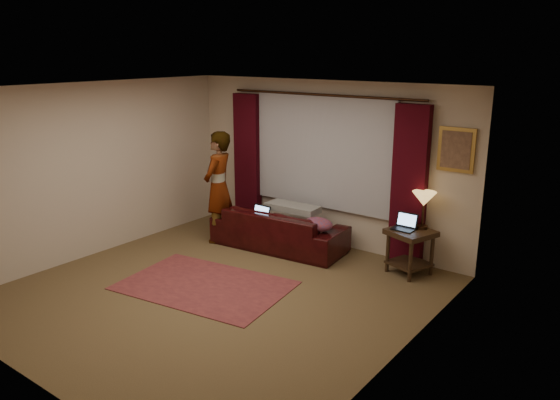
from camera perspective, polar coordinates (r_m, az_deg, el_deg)
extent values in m
cube|color=brown|center=(7.22, -6.47, -9.63)|extent=(5.00, 5.00, 0.01)
cube|color=silver|center=(6.56, -7.16, 11.46)|extent=(5.00, 5.00, 0.02)
cube|color=beige|center=(8.70, 4.64, 3.83)|extent=(5.00, 0.02, 2.60)
cube|color=beige|center=(5.35, -25.65, -5.17)|extent=(5.00, 0.02, 2.60)
cube|color=beige|center=(8.65, -18.90, 2.98)|extent=(0.02, 5.00, 2.60)
cube|color=beige|center=(5.42, 12.77, -3.70)|extent=(0.02, 5.00, 2.60)
cube|color=#A6A7AE|center=(8.61, 4.45, 5.07)|extent=(2.50, 0.05, 1.80)
cube|color=#36050D|center=(9.51, -3.40, 4.12)|extent=(0.50, 0.14, 2.30)
cube|color=#36050D|center=(7.94, 13.35, 1.46)|extent=(0.50, 0.14, 2.30)
cylinder|color=black|center=(8.45, 4.39, 10.90)|extent=(0.04, 0.04, 3.40)
cube|color=#B2883C|center=(7.69, 17.95, 5.02)|extent=(0.50, 0.04, 0.60)
imported|color=black|center=(8.58, -0.11, -2.29)|extent=(2.21, 1.12, 0.86)
cube|color=gray|center=(8.55, 1.36, 0.71)|extent=(0.88, 0.39, 0.10)
ellipsoid|color=brown|center=(8.13, 4.00, -2.61)|extent=(0.47, 0.37, 0.20)
cube|color=brown|center=(7.43, -7.87, -8.83)|extent=(2.36, 1.74, 0.01)
cube|color=black|center=(7.85, 13.40, -5.29)|extent=(0.70, 0.70, 0.64)
imported|color=gray|center=(8.83, -6.45, 1.34)|extent=(0.65, 0.65, 1.81)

